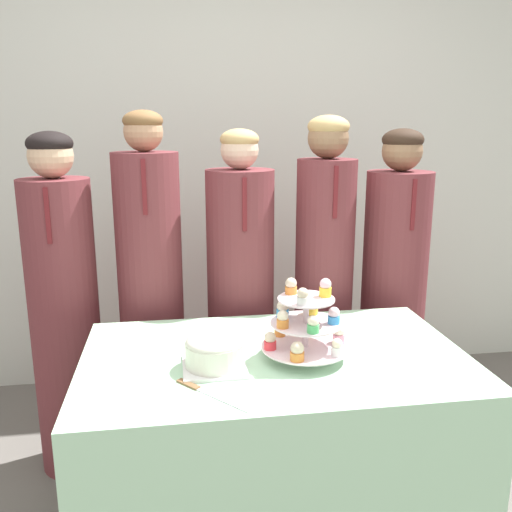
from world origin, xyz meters
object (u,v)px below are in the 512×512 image
(student_1, at_px, (152,304))
(round_cake, at_px, (214,350))
(student_2, at_px, (241,308))
(student_3, at_px, (323,295))
(student_4, at_px, (393,300))
(cupcake_stand, at_px, (305,324))
(cake_knife, at_px, (200,390))
(student_0, at_px, (65,316))

(student_1, bearing_deg, round_cake, -72.31)
(round_cake, height_order, student_2, student_2)
(student_3, relative_size, student_4, 1.04)
(cupcake_stand, distance_m, student_1, 0.86)
(student_4, bearing_deg, cupcake_stand, -131.68)
(student_1, bearing_deg, student_3, -0.00)
(cake_knife, distance_m, student_2, 0.88)
(cake_knife, xyz_separation_m, student_3, (0.61, 0.85, -0.00))
(cake_knife, xyz_separation_m, student_0, (-0.54, 0.85, -0.05))
(cake_knife, bearing_deg, student_4, 90.66)
(student_4, bearing_deg, student_1, -180.00)
(round_cake, relative_size, student_4, 0.13)
(student_0, height_order, student_3, student_3)
(student_0, relative_size, student_1, 0.95)
(cake_knife, height_order, student_0, student_0)
(student_1, relative_size, student_3, 1.01)
(round_cake, xyz_separation_m, student_0, (-0.60, 0.70, -0.11))
(cupcake_stand, relative_size, student_2, 0.20)
(student_0, bearing_deg, round_cake, -49.61)
(student_0, bearing_deg, cupcake_stand, -36.49)
(cake_knife, bearing_deg, student_3, 103.17)
(cupcake_stand, xyz_separation_m, student_3, (0.25, 0.67, -0.12))
(student_3, bearing_deg, round_cake, -128.72)
(round_cake, bearing_deg, cupcake_stand, 5.88)
(round_cake, distance_m, student_4, 1.15)
(student_0, bearing_deg, cake_knife, -57.40)
(student_2, xyz_separation_m, student_4, (0.73, 0.00, 0.00))
(round_cake, bearing_deg, cake_knife, -109.68)
(student_2, height_order, student_4, same)
(round_cake, distance_m, cupcake_stand, 0.32)
(student_4, bearing_deg, student_0, -180.00)
(student_1, bearing_deg, student_2, 0.00)
(student_2, bearing_deg, cupcake_stand, -78.68)
(round_cake, bearing_deg, student_2, 76.02)
(student_1, bearing_deg, cupcake_stand, -51.51)
(student_2, bearing_deg, student_0, -180.00)
(student_3, bearing_deg, cake_knife, -125.91)
(round_cake, height_order, student_3, student_3)
(student_1, bearing_deg, cake_knife, -78.64)
(round_cake, distance_m, student_0, 0.93)
(cake_knife, relative_size, student_4, 0.15)
(cake_knife, relative_size, student_2, 0.15)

